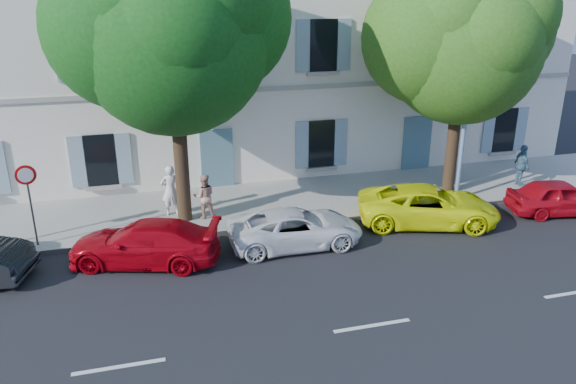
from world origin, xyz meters
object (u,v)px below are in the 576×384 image
object	(u,v)px
car_red_coupe	(144,243)
street_lamp	(472,78)
car_white_coupe	(296,228)
road_sign	(28,188)
pedestrian_b	(204,196)
tree_right	(463,47)
pedestrian_c	(522,165)
car_red_hatchback	(560,197)
car_yellow_supercar	(428,206)
pedestrian_a	(171,190)
tree_left	(173,38)

from	to	relation	value
car_red_coupe	street_lamp	bearing A→B (deg)	116.36
car_white_coupe	road_sign	xyz separation A→B (m)	(-7.94, 1.84, 1.46)
car_red_coupe	pedestrian_b	distance (m)	3.42
tree_right	pedestrian_c	distance (m)	5.71
car_red_hatchback	car_yellow_supercar	bearing A→B (deg)	94.78
car_white_coupe	road_sign	distance (m)	8.28
pedestrian_a	pedestrian_b	world-z (taller)	pedestrian_a
tree_left	pedestrian_a	distance (m)	5.27
car_white_coupe	tree_left	distance (m)	7.09
road_sign	pedestrian_c	xyz separation A→B (m)	(18.17, 0.79, -1.05)
road_sign	pedestrian_b	world-z (taller)	road_sign
road_sign	tree_right	bearing A→B (deg)	3.44
car_red_hatchback	road_sign	bearing A→B (deg)	93.84
car_red_hatchback	tree_right	size ratio (longest dim) A/B	0.43
pedestrian_a	car_yellow_supercar	bearing A→B (deg)	158.76
car_yellow_supercar	tree_right	distance (m)	5.96
car_red_coupe	car_white_coupe	bearing A→B (deg)	107.40
car_red_hatchback	tree_left	distance (m)	14.63
car_red_coupe	car_red_hatchback	distance (m)	14.66
car_red_hatchback	street_lamp	xyz separation A→B (m)	(-3.03, 1.76, 4.12)
car_red_hatchback	pedestrian_c	world-z (taller)	pedestrian_c
car_yellow_supercar	pedestrian_a	xyz separation A→B (m)	(-8.56, 2.82, 0.39)
tree_left	pedestrian_a	bearing A→B (deg)	125.35
pedestrian_c	tree_right	bearing A→B (deg)	96.96
car_red_hatchback	car_white_coupe	bearing A→B (deg)	99.75
tree_left	pedestrian_b	size ratio (longest dim) A/B	6.03
tree_left	street_lamp	distance (m)	10.35
car_white_coupe	car_red_hatchback	size ratio (longest dim) A/B	1.15
street_lamp	pedestrian_a	distance (m)	11.32
pedestrian_c	road_sign	bearing A→B (deg)	101.47
car_red_hatchback	tree_right	xyz separation A→B (m)	(-2.94, 2.72, 5.11)
car_red_hatchback	pedestrian_b	world-z (taller)	pedestrian_b
car_yellow_supercar	pedestrian_a	bearing A→B (deg)	89.22
car_yellow_supercar	car_white_coupe	bearing A→B (deg)	112.67
car_red_hatchback	pedestrian_a	bearing A→B (deg)	86.22
car_white_coupe	car_red_hatchback	distance (m)	9.98
street_lamp	pedestrian_b	distance (m)	10.26
road_sign	street_lamp	size ratio (longest dim) A/B	0.33
car_white_coupe	car_yellow_supercar	size ratio (longest dim) A/B	0.89
car_red_coupe	road_sign	world-z (taller)	road_sign
car_yellow_supercar	car_red_hatchback	xyz separation A→B (m)	(5.06, -0.43, -0.03)
car_yellow_supercar	tree_right	xyz separation A→B (m)	(2.13, 2.29, 5.07)
car_red_hatchback	tree_left	xyz separation A→B (m)	(-13.22, 2.68, 5.65)
car_yellow_supercar	pedestrian_b	distance (m)	7.79
car_red_hatchback	pedestrian_c	bearing A→B (deg)	4.12
tree_left	tree_right	xyz separation A→B (m)	(10.29, 0.04, -0.55)
car_red_coupe	street_lamp	size ratio (longest dim) A/B	0.55
car_red_coupe	tree_left	world-z (taller)	tree_left
tree_right	car_yellow_supercar	bearing A→B (deg)	-132.88
car_red_coupe	car_red_hatchback	size ratio (longest dim) A/B	1.20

